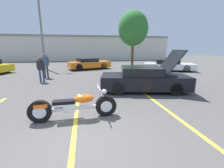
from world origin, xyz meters
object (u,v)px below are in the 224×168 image
Objects in this scene: spectator_by_show_car at (41,67)px; parked_car_mid_row at (89,64)px; spectator_near_motorcycle at (45,63)px; show_car_hood_open at (144,79)px; motorcycle at (74,106)px; tree_background at (133,29)px; parked_car_right_row at (168,65)px; light_pole at (42,26)px.

parked_car_mid_row is at bearing 60.92° from spectator_by_show_car.
show_car_hood_open is at bearing -38.45° from spectator_near_motorcycle.
spectator_by_show_car is at bearing 109.52° from motorcycle.
parked_car_mid_row is at bearing -150.59° from tree_background.
parked_car_mid_row is at bearing -178.36° from parked_car_right_row.
spectator_near_motorcycle is 1.10× the size of spectator_by_show_car.
tree_background is 3.82× the size of spectator_near_motorcycle.
show_car_hood_open reaches higher than motorcycle.
spectator_by_show_car reaches higher than parked_car_right_row.
light_pole reaches higher than tree_background.
parked_car_right_row is at bearing 16.67° from spectator_by_show_car.
spectator_by_show_car is (-2.40, 5.82, 0.55)m from motorcycle.
light_pole is 1.72× the size of show_car_hood_open.
tree_background is at bearing 11.72° from light_pole.
parked_car_mid_row is at bearing 82.95° from motorcycle.
tree_background reaches higher than show_car_hood_open.
show_car_hood_open is (-3.33, -12.28, -4.01)m from tree_background.
motorcycle is at bearing -129.68° from show_car_hood_open.
spectator_by_show_car is (-5.76, 3.15, 0.35)m from show_car_hood_open.
parked_car_mid_row is (-2.51, 8.98, -0.03)m from show_car_hood_open.
show_car_hood_open reaches higher than spectator_near_motorcycle.
light_pole is 12.92m from show_car_hood_open.
spectator_by_show_car is (1.36, -6.97, -3.39)m from light_pole.
motorcycle is 11.69m from parked_car_mid_row.
spectator_near_motorcycle reaches higher than spectator_by_show_car.
motorcycle is 1.48× the size of spectator_near_motorcycle.
light_pole is 1.17× the size of tree_background.
show_car_hood_open is 2.84× the size of spectator_by_show_car.
spectator_near_motorcycle is at bearing 92.24° from spectator_by_show_car.
spectator_near_motorcycle is (-2.46, 7.29, 0.66)m from motorcycle.
spectator_by_show_car is at bearing 163.15° from show_car_hood_open.
tree_background is at bearing 63.00° from motorcycle.
show_car_hood_open is at bearing -105.19° from tree_background.
spectator_by_show_car is at bearing -137.16° from parked_car_mid_row.
spectator_near_motorcycle is (-9.15, -7.66, -3.55)m from tree_background.
show_car_hood_open reaches higher than spectator_by_show_car.
tree_background is at bearing 39.95° from spectator_near_motorcycle.
light_pole is at bearing 136.93° from show_car_hood_open.
spectator_near_motorcycle is (-10.94, -1.79, 0.53)m from parked_car_right_row.
parked_car_right_row is at bearing 9.28° from spectator_near_motorcycle.
parked_car_mid_row is (0.85, 11.66, 0.16)m from motorcycle.
spectator_near_motorcycle is at bearing 105.73° from motorcycle.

